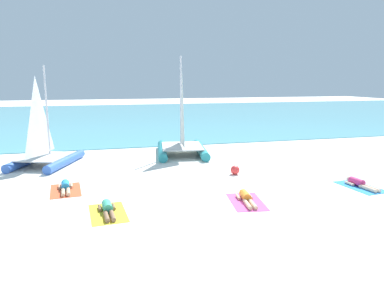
% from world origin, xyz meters
% --- Properties ---
extents(ground_plane, '(120.00, 120.00, 0.00)m').
position_xyz_m(ground_plane, '(0.00, 10.00, 0.00)').
color(ground_plane, white).
extents(ocean_water, '(120.00, 40.00, 0.05)m').
position_xyz_m(ocean_water, '(0.00, 30.78, 0.03)').
color(ocean_water, '#5BB2C1').
rests_on(ocean_water, ground).
extents(sailboat_teal, '(3.31, 4.58, 5.50)m').
position_xyz_m(sailboat_teal, '(0.26, 8.10, 0.82)').
color(sailboat_teal, teal).
rests_on(sailboat_teal, ground).
extents(sailboat_blue, '(3.55, 4.34, 4.89)m').
position_xyz_m(sailboat_blue, '(-6.85, 7.35, 0.73)').
color(sailboat_blue, blue).
rests_on(sailboat_blue, ground).
extents(towel_leftmost, '(1.27, 1.99, 0.01)m').
position_xyz_m(towel_leftmost, '(-5.55, 2.81, 0.01)').
color(towel_leftmost, '#EA5933').
rests_on(towel_leftmost, ground).
extents(sunbather_leftmost, '(0.58, 1.57, 0.30)m').
position_xyz_m(sunbather_leftmost, '(-5.56, 2.88, 0.13)').
color(sunbather_leftmost, '#268CCC').
rests_on(sunbather_leftmost, towel_leftmost).
extents(towel_center_left, '(1.24, 1.98, 0.01)m').
position_xyz_m(towel_center_left, '(-4.04, -0.02, 0.01)').
color(towel_center_left, yellow).
rests_on(towel_center_left, ground).
extents(sunbather_center_left, '(0.57, 1.57, 0.30)m').
position_xyz_m(sunbather_center_left, '(-4.05, 0.05, 0.13)').
color(sunbather_center_left, '#3FB28C').
rests_on(sunbather_center_left, towel_center_left).
extents(towel_center_right, '(1.38, 2.05, 0.01)m').
position_xyz_m(towel_center_right, '(0.64, -0.16, 0.01)').
color(towel_center_right, '#D84C99').
rests_on(towel_center_right, ground).
extents(sunbather_center_right, '(0.64, 1.57, 0.30)m').
position_xyz_m(sunbather_center_right, '(0.65, -0.10, 0.13)').
color(sunbather_center_right, orange).
rests_on(sunbather_center_right, towel_center_right).
extents(towel_rightmost, '(1.27, 1.99, 0.01)m').
position_xyz_m(towel_rightmost, '(5.70, 0.31, 0.01)').
color(towel_rightmost, '#338CD8').
rests_on(towel_rightmost, ground).
extents(sunbather_rightmost, '(0.58, 1.57, 0.30)m').
position_xyz_m(sunbather_rightmost, '(5.70, 0.38, 0.13)').
color(sunbather_rightmost, '#D83372').
rests_on(sunbather_rightmost, towel_rightmost).
extents(beach_ball, '(0.41, 0.41, 0.41)m').
position_xyz_m(beach_ball, '(1.60, 3.36, 0.20)').
color(beach_ball, red).
rests_on(beach_ball, ground).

